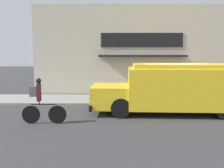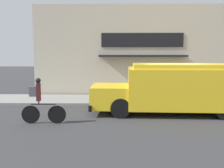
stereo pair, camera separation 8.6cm
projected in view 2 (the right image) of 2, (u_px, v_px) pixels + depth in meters
The scene contains 6 objects.
ground_plane at pixel (171, 107), 12.28m from camera, with size 70.00×70.00×0.00m, color #38383A.
sidewalk at pixel (166, 100), 13.56m from camera, with size 28.00×2.60×0.15m.
storefront at pixel (161, 51), 14.72m from camera, with size 14.53×0.94×5.21m.
school_bus at pixel (177, 88), 10.85m from camera, with size 6.50×2.71×2.07m.
cyclist at pixel (40, 102), 9.34m from camera, with size 1.60×0.20×1.64m.
trash_bin at pixel (196, 87), 14.32m from camera, with size 0.50×0.50×0.98m.
Camera 2 is at (-2.50, -12.12, 2.55)m, focal length 42.00 mm.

